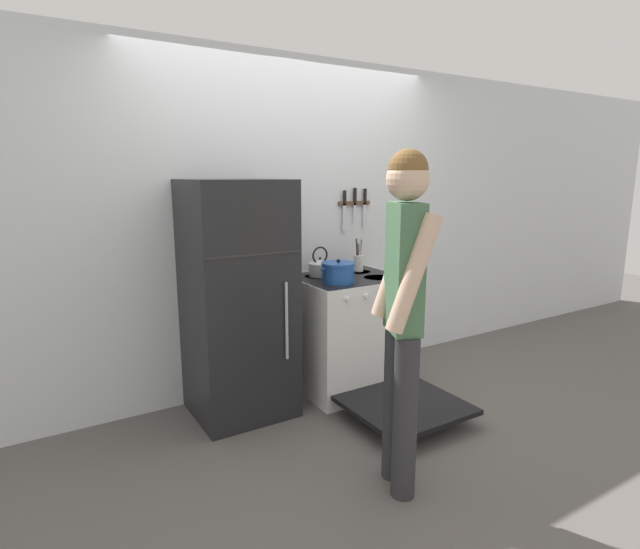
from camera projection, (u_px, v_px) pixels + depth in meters
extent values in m
plane|color=#5B5654|center=(294.00, 378.00, 4.15)|extent=(14.00, 14.00, 0.00)
cube|color=silver|center=(290.00, 225.00, 3.92)|extent=(10.00, 0.06, 2.55)
cube|color=black|center=(238.00, 300.00, 3.43)|extent=(0.66, 0.62, 1.63)
cube|color=#2D2D2D|center=(255.00, 255.00, 3.09)|extent=(0.65, 0.01, 0.01)
cylinder|color=#B2B5BA|center=(287.00, 321.00, 3.28)|extent=(0.02, 0.02, 0.52)
cube|color=white|center=(347.00, 332.00, 3.93)|extent=(0.81, 0.69, 0.89)
cube|color=black|center=(348.00, 278.00, 3.84)|extent=(0.79, 0.67, 0.02)
cube|color=black|center=(372.00, 345.00, 3.67)|extent=(0.71, 0.05, 0.67)
cylinder|color=black|center=(338.00, 283.00, 3.63)|extent=(0.22, 0.22, 0.01)
cylinder|color=black|center=(378.00, 278.00, 3.82)|extent=(0.22, 0.22, 0.01)
cylinder|color=black|center=(319.00, 277.00, 3.86)|extent=(0.22, 0.22, 0.01)
cylinder|color=black|center=(357.00, 272.00, 4.05)|extent=(0.22, 0.22, 0.01)
cylinder|color=silver|center=(348.00, 299.00, 3.43)|extent=(0.04, 0.02, 0.04)
cylinder|color=silver|center=(367.00, 296.00, 3.52)|extent=(0.04, 0.02, 0.04)
cylinder|color=silver|center=(385.00, 294.00, 3.60)|extent=(0.04, 0.02, 0.04)
cylinder|color=silver|center=(402.00, 291.00, 3.68)|extent=(0.04, 0.02, 0.04)
cube|color=black|center=(405.00, 405.00, 3.41)|extent=(0.75, 0.71, 0.04)
cube|color=#99999E|center=(354.00, 340.00, 3.86)|extent=(0.67, 0.38, 0.01)
cylinder|color=#1E4C9E|center=(338.00, 274.00, 3.62)|extent=(0.24, 0.24, 0.13)
cylinder|color=#1E4C9E|center=(338.00, 264.00, 3.60)|extent=(0.25, 0.25, 0.02)
sphere|color=black|center=(338.00, 261.00, 3.60)|extent=(0.03, 0.03, 0.03)
cylinder|color=#1E4C9E|center=(323.00, 269.00, 3.54)|extent=(0.03, 0.02, 0.02)
cylinder|color=#1E4C9E|center=(353.00, 266.00, 3.68)|extent=(0.03, 0.02, 0.02)
cylinder|color=silver|center=(320.00, 270.00, 3.86)|extent=(0.18, 0.18, 0.10)
cone|color=silver|center=(320.00, 261.00, 3.85)|extent=(0.17, 0.17, 0.03)
sphere|color=black|center=(320.00, 258.00, 3.84)|extent=(0.02, 0.02, 0.02)
cone|color=silver|center=(329.00, 267.00, 3.90)|extent=(0.10, 0.03, 0.08)
torus|color=black|center=(320.00, 255.00, 3.84)|extent=(0.14, 0.01, 0.14)
cylinder|color=silver|center=(359.00, 263.00, 4.05)|extent=(0.08, 0.08, 0.13)
cylinder|color=#9E7547|center=(360.00, 254.00, 4.04)|extent=(0.03, 0.02, 0.23)
cylinder|color=#232326|center=(357.00, 253.00, 4.03)|extent=(0.02, 0.03, 0.24)
cylinder|color=#B2B5BA|center=(360.00, 253.00, 4.04)|extent=(0.03, 0.01, 0.24)
cylinder|color=#4C4C51|center=(358.00, 256.00, 4.03)|extent=(0.02, 0.03, 0.20)
cylinder|color=#2D2D30|center=(405.00, 418.00, 2.56)|extent=(0.13, 0.13, 0.88)
cylinder|color=#2D2D30|center=(395.00, 403.00, 2.73)|extent=(0.13, 0.13, 0.88)
cube|color=#47704C|center=(405.00, 269.00, 2.49)|extent=(0.22, 0.28, 0.66)
cylinder|color=beige|center=(414.00, 274.00, 2.36)|extent=(0.28, 0.18, 0.58)
cylinder|color=beige|center=(396.00, 264.00, 2.62)|extent=(0.28, 0.18, 0.58)
sphere|color=beige|center=(408.00, 179.00, 2.40)|extent=(0.21, 0.21, 0.21)
sphere|color=brown|center=(408.00, 169.00, 2.39)|extent=(0.19, 0.19, 0.19)
cube|color=brown|center=(354.00, 203.00, 4.15)|extent=(0.31, 0.02, 0.03)
cube|color=silver|center=(344.00, 217.00, 4.12)|extent=(0.03, 0.00, 0.23)
cube|color=black|center=(345.00, 197.00, 4.08)|extent=(0.02, 0.02, 0.11)
cube|color=silver|center=(355.00, 213.00, 4.16)|extent=(0.02, 0.00, 0.17)
cube|color=black|center=(355.00, 196.00, 4.13)|extent=(0.02, 0.02, 0.13)
cube|color=silver|center=(365.00, 215.00, 4.22)|extent=(0.03, 0.00, 0.21)
cube|color=black|center=(365.00, 196.00, 4.19)|extent=(0.02, 0.02, 0.12)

